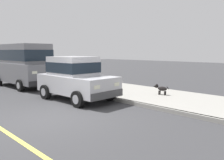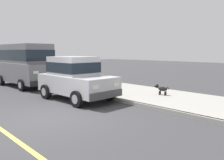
% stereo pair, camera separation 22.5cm
% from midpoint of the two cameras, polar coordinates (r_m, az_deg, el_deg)
% --- Properties ---
extents(ground_plane, '(80.00, 80.00, 0.00)m').
position_cam_midpoint_polar(ground_plane, '(7.78, -13.62, -8.88)').
color(ground_plane, '#38383A').
extents(curb, '(0.16, 64.00, 0.14)m').
position_cam_midpoint_polar(curb, '(9.68, 3.12, -5.10)').
color(curb, gray).
rests_on(curb, ground).
extents(sidewalk, '(3.60, 64.00, 0.14)m').
position_cam_midpoint_polar(sidewalk, '(11.03, 9.61, -3.69)').
color(sidewalk, '#99968E').
rests_on(sidewalk, ground).
extents(lane_centre_line, '(0.12, 57.60, 0.01)m').
position_cam_midpoint_polar(lane_centre_line, '(7.17, -25.01, -10.70)').
color(lane_centre_line, '#E0D64C').
rests_on(lane_centre_line, ground).
extents(car_silver_hatchback, '(2.06, 3.86, 1.88)m').
position_cam_midpoint_polar(car_silver_hatchback, '(10.26, -8.33, 0.65)').
color(car_silver_hatchback, '#BCBCC1').
rests_on(car_silver_hatchback, ground).
extents(car_grey_van, '(2.24, 4.96, 2.52)m').
position_cam_midpoint_polar(car_grey_van, '(14.86, -19.98, 3.89)').
color(car_grey_van, slate).
rests_on(car_grey_van, ground).
extents(dog_black, '(0.26, 0.75, 0.49)m').
position_cam_midpoint_polar(dog_black, '(10.80, 12.60, -2.06)').
color(dog_black, black).
rests_on(dog_black, sidewalk).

